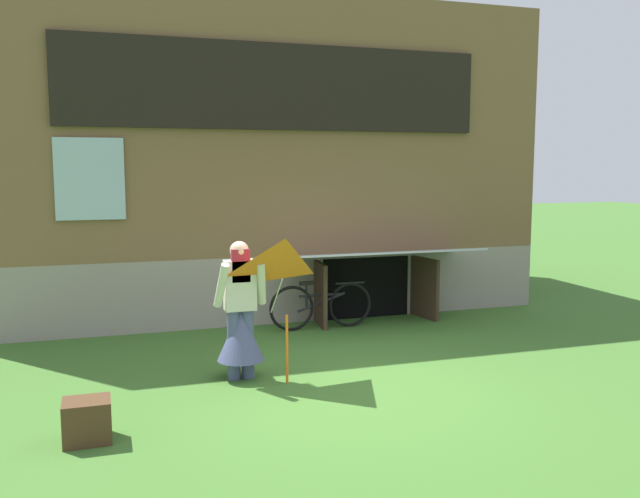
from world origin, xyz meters
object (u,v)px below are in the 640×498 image
at_px(bicycle_black, 321,305).
at_px(wooden_crate, 87,421).
at_px(person, 240,322).
at_px(kite, 286,275).

height_order(bicycle_black, wooden_crate, bicycle_black).
height_order(person, bicycle_black, person).
bearing_deg(bicycle_black, kite, -115.33).
distance_m(bicycle_black, wooden_crate, 4.52).
bearing_deg(wooden_crate, person, 39.02).
bearing_deg(bicycle_black, person, -128.53).
height_order(person, wooden_crate, person).
xyz_separation_m(bicycle_black, wooden_crate, (-3.16, -3.23, -0.16)).
bearing_deg(bicycle_black, wooden_crate, -133.93).
relative_size(person, kite, 1.02).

